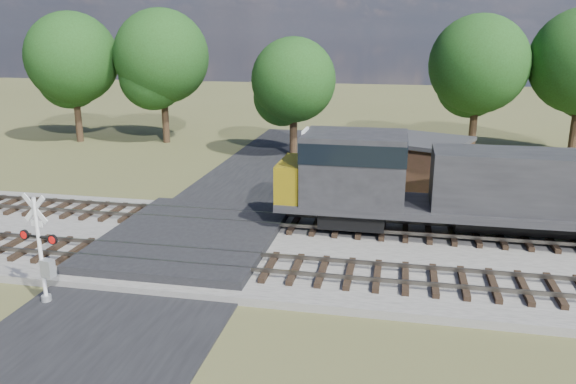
# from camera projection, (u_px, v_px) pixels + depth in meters

# --- Properties ---
(ground) EXTENTS (160.00, 160.00, 0.00)m
(ground) POSITION_uv_depth(u_px,v_px,m) (188.00, 249.00, 23.73)
(ground) COLOR #4D4F2A
(ground) RESTS_ON ground
(ballast_bed) EXTENTS (140.00, 10.00, 0.30)m
(ballast_bed) POSITION_uv_depth(u_px,v_px,m) (431.00, 259.00, 22.26)
(ballast_bed) COLOR gray
(ballast_bed) RESTS_ON ground
(road) EXTENTS (7.00, 60.00, 0.08)m
(road) POSITION_uv_depth(u_px,v_px,m) (188.00, 248.00, 23.72)
(road) COLOR black
(road) RESTS_ON ground
(crossing_panel) EXTENTS (7.00, 9.00, 0.62)m
(crossing_panel) POSITION_uv_depth(u_px,v_px,m) (192.00, 238.00, 24.11)
(crossing_panel) COLOR #262628
(crossing_panel) RESTS_ON ground
(track_near) EXTENTS (140.00, 2.60, 0.33)m
(track_near) POSITION_uv_depth(u_px,v_px,m) (247.00, 264.00, 21.14)
(track_near) COLOR black
(track_near) RESTS_ON ballast_bed
(track_far) EXTENTS (140.00, 2.60, 0.33)m
(track_far) POSITION_uv_depth(u_px,v_px,m) (276.00, 222.00, 25.85)
(track_far) COLOR black
(track_far) RESTS_ON ballast_bed
(crossing_signal_near) EXTENTS (1.54, 0.42, 3.85)m
(crossing_signal_near) POSITION_uv_depth(u_px,v_px,m) (43.00, 259.00, 18.56)
(crossing_signal_near) COLOR silver
(crossing_signal_near) RESTS_ON ground
(crossing_signal_far) EXTENTS (1.70, 0.38, 4.22)m
(crossing_signal_far) POSITION_uv_depth(u_px,v_px,m) (323.00, 177.00, 28.52)
(crossing_signal_far) COLOR silver
(crossing_signal_far) RESTS_ON ground
(equipment_shed) EXTENTS (6.17, 6.17, 3.20)m
(equipment_shed) POSITION_uv_depth(u_px,v_px,m) (419.00, 167.00, 31.26)
(equipment_shed) COLOR #3E2D1A
(equipment_shed) RESTS_ON ground
(treeline) EXTENTS (83.38, 11.46, 11.56)m
(treeline) POSITION_uv_depth(u_px,v_px,m) (348.00, 62.00, 40.78)
(treeline) COLOR black
(treeline) RESTS_ON ground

